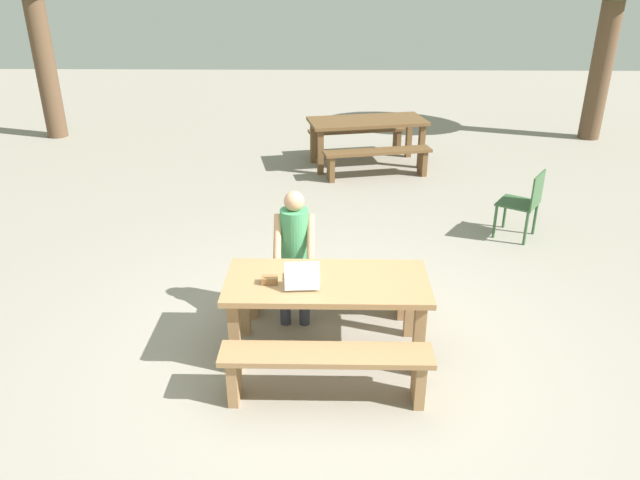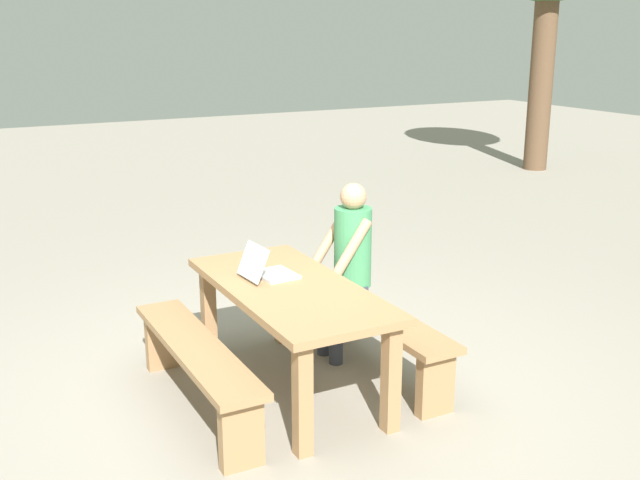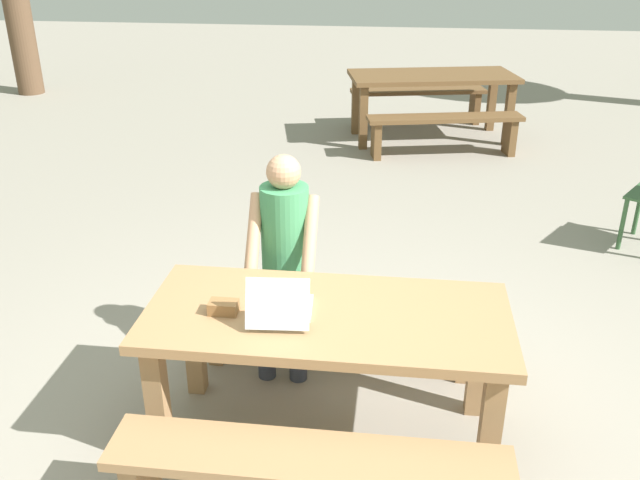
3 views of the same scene
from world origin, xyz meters
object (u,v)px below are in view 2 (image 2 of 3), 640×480
object	(u,v)px
picnic_table_front	(290,302)
laptop	(266,269)
small_pouch	(251,263)
person_seated	(347,260)

from	to	relation	value
picnic_table_front	laptop	size ratio (longest dim) A/B	4.92
small_pouch	picnic_table_front	bearing A→B (deg)	7.63
picnic_table_front	laptop	world-z (taller)	laptop
small_pouch	person_seated	size ratio (longest dim) A/B	0.11
laptop	person_seated	bearing A→B (deg)	-86.05
laptop	person_seated	size ratio (longest dim) A/B	0.27
picnic_table_front	small_pouch	distance (m)	0.50
laptop	picnic_table_front	bearing A→B (deg)	-165.78
picnic_table_front	small_pouch	bearing A→B (deg)	-172.37
small_pouch	person_seated	distance (m)	0.68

